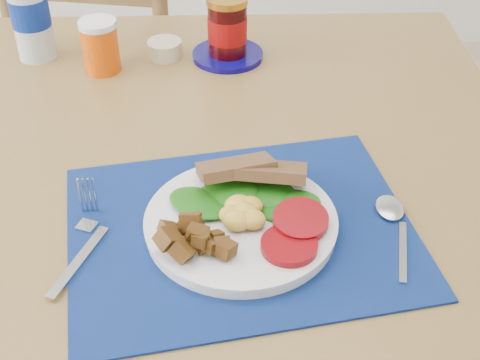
# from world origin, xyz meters

# --- Properties ---
(table) EXTENTS (1.40, 0.90, 0.75)m
(table) POSITION_xyz_m (0.00, 0.20, 0.67)
(table) COLOR brown
(table) RESTS_ON ground
(chair_far) EXTENTS (0.50, 0.49, 1.18)m
(chair_far) POSITION_xyz_m (-0.08, 0.93, 0.59)
(chair_far) COLOR brown
(chair_far) RESTS_ON ground
(placemat) EXTENTS (0.51, 0.43, 0.00)m
(placemat) POSITION_xyz_m (0.25, -0.03, 0.75)
(placemat) COLOR #040832
(placemat) RESTS_ON table
(breakfast_plate) EXTENTS (0.25, 0.25, 0.06)m
(breakfast_plate) POSITION_xyz_m (0.24, -0.03, 0.77)
(breakfast_plate) COLOR silver
(breakfast_plate) RESTS_ON placemat
(fork) EXTENTS (0.06, 0.19, 0.00)m
(fork) POSITION_xyz_m (0.04, -0.05, 0.76)
(fork) COLOR #B2B5BA
(fork) RESTS_ON placemat
(spoon) EXTENTS (0.04, 0.17, 0.00)m
(spoon) POSITION_xyz_m (0.45, -0.03, 0.76)
(spoon) COLOR #B2B5BA
(spoon) RESTS_ON placemat
(water_bottle) EXTENTS (0.07, 0.07, 0.24)m
(water_bottle) POSITION_xyz_m (-0.13, 0.47, 0.86)
(water_bottle) COLOR #ADBFCC
(water_bottle) RESTS_ON table
(juice_glass) EXTENTS (0.07, 0.07, 0.09)m
(juice_glass) POSITION_xyz_m (0.00, 0.41, 0.80)
(juice_glass) COLOR #D44805
(juice_glass) RESTS_ON table
(ramekin) EXTENTS (0.07, 0.07, 0.03)m
(ramekin) POSITION_xyz_m (0.11, 0.46, 0.77)
(ramekin) COLOR #C9B893
(ramekin) RESTS_ON table
(jam_on_saucer) EXTENTS (0.13, 0.13, 0.12)m
(jam_on_saucer) POSITION_xyz_m (0.23, 0.46, 0.80)
(jam_on_saucer) COLOR #090559
(jam_on_saucer) RESTS_ON table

